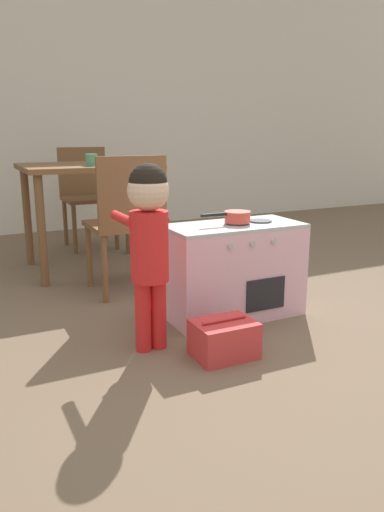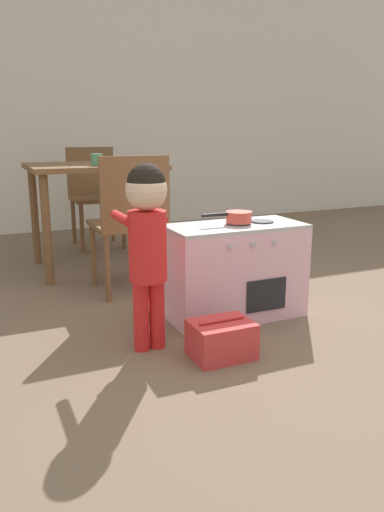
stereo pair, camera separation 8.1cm
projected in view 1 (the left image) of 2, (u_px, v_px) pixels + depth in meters
The scene contains 10 objects.
ground_plane at pixel (315, 377), 2.07m from camera, with size 16.00×16.00×0.00m, color brown.
wall_back at pixel (81, 100), 4.99m from camera, with size 10.00×0.06×2.60m.
play_kitchen at pixel (233, 270), 2.72m from camera, with size 0.74×0.37×0.52m.
toy_pot at pixel (237, 216), 2.65m from camera, with size 0.29×0.14×0.06m.
child_figure at pixel (149, 230), 2.21m from camera, with size 0.20×0.34×0.86m.
toy_basket at pixel (224, 339), 2.25m from camera, with size 0.27×0.21×0.18m.
dining_table at pixel (88, 182), 3.58m from camera, with size 0.92×0.74×0.77m.
dining_chair_near at pixel (127, 220), 3.04m from camera, with size 0.42×0.42×0.86m.
dining_chair_far at pixel (87, 193), 4.35m from camera, with size 0.42×0.42×0.86m.
cup_on_table at pixel (92, 160), 3.36m from camera, with size 0.08×0.08×0.08m.
Camera 1 is at (-1.28, -1.47, 0.99)m, focal length 35.00 mm.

